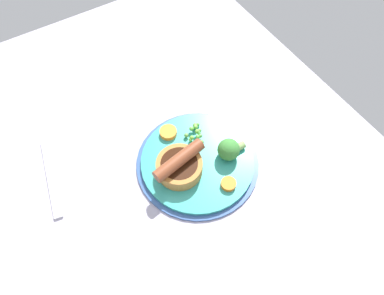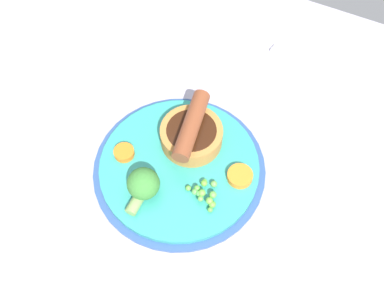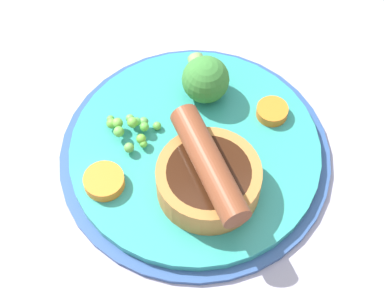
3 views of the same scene
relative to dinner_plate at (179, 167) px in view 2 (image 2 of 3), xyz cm
name	(u,v)px [view 2 (image 2 of 3)]	position (x,y,z in cm)	size (l,w,h in cm)	color
dining_table	(199,165)	(-1.84, -2.65, -2.07)	(110.00, 80.00, 3.00)	#9E99AD
dinner_plate	(179,167)	(0.00, 0.00, 0.00)	(24.81, 24.81, 1.40)	#2D4C84
sausage_pudding	(191,133)	(0.18, -4.28, 2.93)	(8.98, 11.22, 5.41)	#AD7538
pea_pile	(205,193)	(-5.35, 2.84, 1.78)	(4.89, 4.38, 1.86)	#65B136
broccoli_floret_near	(143,185)	(2.31, 5.93, 2.96)	(4.44, 6.20, 4.44)	#387A33
carrot_slice_1	(240,176)	(-8.53, -1.86, 1.37)	(3.56, 3.56, 1.07)	orange
carrot_slice_4	(124,153)	(7.82, 2.05, 1.33)	(2.93, 2.93, 1.00)	orange
fork	(319,72)	(-12.42, -26.43, -0.27)	(18.00, 1.60, 0.60)	silver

